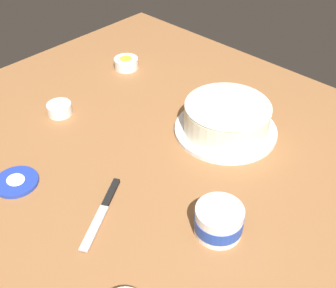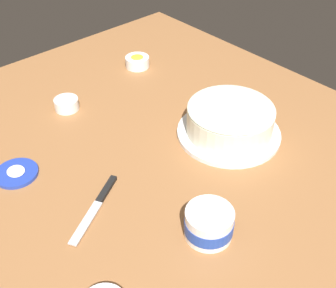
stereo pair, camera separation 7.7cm
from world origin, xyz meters
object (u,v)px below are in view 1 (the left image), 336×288
object	(u,v)px
frosting_tub_lid	(16,182)
sprinkle_bowl_orange	(59,109)
frosted_cake	(227,118)
frosting_tub	(219,220)
spreading_knife	(105,206)
sprinkle_bowl_yellow	(126,63)

from	to	relation	value
frosting_tub_lid	sprinkle_bowl_orange	bearing A→B (deg)	-56.30
frosted_cake	frosting_tub	distance (m)	0.39
frosting_tub_lid	spreading_knife	distance (m)	0.26
spreading_knife	sprinkle_bowl_orange	xyz separation A→B (m)	(0.42, -0.17, 0.01)
frosted_cake	sprinkle_bowl_orange	xyz separation A→B (m)	(0.45, 0.29, -0.03)
spreading_knife	sprinkle_bowl_yellow	world-z (taller)	sprinkle_bowl_yellow
frosting_tub	sprinkle_bowl_orange	distance (m)	0.67
frosting_tub	sprinkle_bowl_yellow	world-z (taller)	frosting_tub
frosted_cake	spreading_knife	world-z (taller)	frosted_cake
frosting_tub	sprinkle_bowl_orange	xyz separation A→B (m)	(0.67, -0.03, -0.02)
frosting_tub	spreading_knife	bearing A→B (deg)	28.49
frosting_tub_lid	sprinkle_bowl_orange	world-z (taller)	sprinkle_bowl_orange
frosting_tub_lid	sprinkle_bowl_yellow	bearing A→B (deg)	-68.36
frosting_tub_lid	sprinkle_bowl_orange	size ratio (longest dim) A/B	1.49
frosted_cake	sprinkle_bowl_orange	size ratio (longest dim) A/B	3.98
sprinkle_bowl_orange	sprinkle_bowl_yellow	bearing A→B (deg)	-79.37
sprinkle_bowl_yellow	sprinkle_bowl_orange	size ratio (longest dim) A/B	1.14
frosting_tub	sprinkle_bowl_orange	bearing A→B (deg)	-2.55
frosting_tub	sprinkle_bowl_yellow	xyz separation A→B (m)	(0.74, -0.38, -0.02)
frosted_cake	spreading_knife	distance (m)	0.46
frosting_tub_lid	sprinkle_bowl_yellow	xyz separation A→B (m)	(0.25, -0.62, 0.02)
frosting_tub_lid	frosted_cake	bearing A→B (deg)	-115.53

